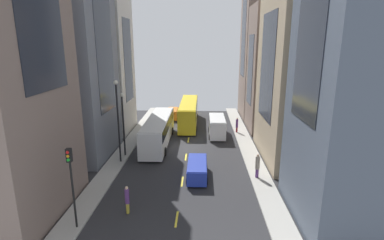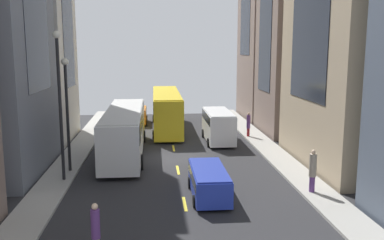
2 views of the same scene
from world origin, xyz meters
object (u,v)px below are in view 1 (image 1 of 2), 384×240
car_blue_0 (197,168)px  city_bus_white (158,129)px  delivery_van_white (217,125)px  traffic_light_near_corner (71,173)px  pedestrian_crossing_near (127,199)px  pedestrian_walking_far (257,165)px  streetcar_yellow (189,111)px  pedestrian_waiting_curb (237,125)px  car_orange_1 (173,113)px

car_blue_0 → city_bus_white: bearing=118.1°
delivery_van_white → traffic_light_near_corner: bearing=-116.2°
traffic_light_near_corner → pedestrian_crossing_near: bearing=34.1°
pedestrian_walking_far → car_blue_0: bearing=-119.0°
pedestrian_walking_far → traffic_light_near_corner: (-13.58, -8.19, 2.72)m
pedestrian_crossing_near → car_blue_0: bearing=-96.9°
pedestrian_walking_far → pedestrian_crossing_near: bearing=-87.5°
car_blue_0 → streetcar_yellow: bearing=95.0°
pedestrian_walking_far → pedestrian_crossing_near: pedestrian_walking_far is taller
pedestrian_crossing_near → pedestrian_waiting_curb: bearing=-84.8°
delivery_van_white → pedestrian_waiting_curb: delivery_van_white is taller
delivery_van_white → car_orange_1: delivery_van_white is taller
streetcar_yellow → pedestrian_waiting_curb: (6.93, -4.45, -0.88)m
streetcar_yellow → pedestrian_crossing_near: (-3.38, -25.02, -0.96)m
city_bus_white → delivery_van_white: (7.42, 3.68, -0.50)m
car_orange_1 → pedestrian_waiting_curb: 12.62m
car_blue_0 → traffic_light_near_corner: (-8.03, -8.32, 3.18)m
pedestrian_walking_far → pedestrian_waiting_curb: (-0.27, 14.42, -0.12)m
car_orange_1 → pedestrian_crossing_near: 28.53m
car_orange_1 → pedestrian_waiting_curb: pedestrian_waiting_curb is taller
streetcar_yellow → pedestrian_waiting_curb: bearing=-32.7°
car_blue_0 → pedestrian_waiting_curb: bearing=69.7°
city_bus_white → car_blue_0: bearing=-61.9°
delivery_van_white → pedestrian_walking_far: bearing=-76.7°
car_blue_0 → pedestrian_crossing_near: pedestrian_crossing_near is taller
streetcar_yellow → pedestrian_waiting_curb: streetcar_yellow is taller
city_bus_white → pedestrian_crossing_near: 15.64m
pedestrian_crossing_near → pedestrian_walking_far: bearing=-118.0°
pedestrian_crossing_near → traffic_light_near_corner: size_ratio=0.39×
city_bus_white → delivery_van_white: size_ratio=2.20×
streetcar_yellow → delivery_van_white: streetcar_yellow is taller
car_blue_0 → pedestrian_waiting_curb: (5.28, 14.29, 0.34)m
pedestrian_walking_far → traffic_light_near_corner: 16.09m
city_bus_white → car_blue_0: size_ratio=2.73×
pedestrian_walking_far → pedestrian_crossing_near: 12.25m
city_bus_white → pedestrian_crossing_near: bearing=-90.2°
delivery_van_white → car_orange_1: (-6.96, 9.22, -0.57)m
city_bus_white → traffic_light_near_corner: (-3.06, -17.65, 2.07)m
car_orange_1 → pedestrian_crossing_near: pedestrian_crossing_near is taller
streetcar_yellow → delivery_van_white: 7.06m
streetcar_yellow → delivery_van_white: (4.10, -5.72, -0.61)m
delivery_van_white → pedestrian_walking_far: delivery_van_white is taller
streetcar_yellow → pedestrian_walking_far: size_ratio=5.59×
city_bus_white → traffic_light_near_corner: 18.03m
pedestrian_waiting_curb → pedestrian_crossing_near: size_ratio=0.95×
streetcar_yellow → pedestrian_crossing_near: size_ratio=5.92×
car_orange_1 → city_bus_white: bearing=-92.0°
delivery_van_white → traffic_light_near_corner: traffic_light_near_corner is taller
city_bus_white → pedestrian_waiting_curb: size_ratio=6.24×
city_bus_white → streetcar_yellow: size_ratio=1.00×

